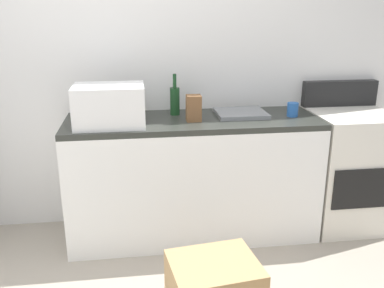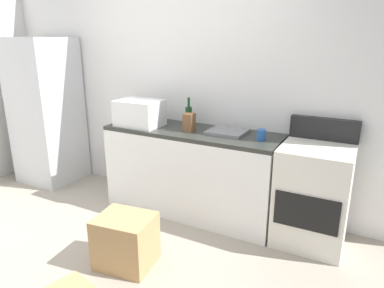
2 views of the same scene
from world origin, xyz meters
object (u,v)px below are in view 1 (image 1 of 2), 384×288
coffee_mug (293,110)px  knife_block (194,108)px  microwave (109,105)px  wine_bottle (175,100)px  stove_oven (347,167)px

coffee_mug → knife_block: (-0.73, -0.03, 0.04)m
microwave → coffee_mug: (1.30, 0.07, -0.09)m
microwave → wine_bottle: size_ratio=1.53×
microwave → wine_bottle: 0.52m
microwave → stove_oven: bearing=3.3°
stove_oven → knife_block: size_ratio=6.11×
stove_oven → knife_block: (-1.22, -0.06, 0.52)m
microwave → coffee_mug: microwave is taller
stove_oven → wine_bottle: bearing=174.3°
coffee_mug → wine_bottle: bearing=168.8°
stove_oven → microwave: bearing=-176.7°
stove_oven → knife_block: stove_oven is taller
stove_oven → wine_bottle: wine_bottle is taller
microwave → knife_block: bearing=4.1°
microwave → wine_bottle: wine_bottle is taller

